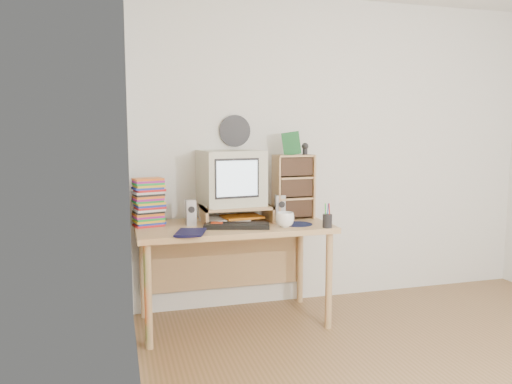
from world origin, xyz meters
TOP-DOWN VIEW (x-y plane):
  - back_wall at (0.00, 1.75)m, footprint 3.50×0.00m
  - left_wall at (-1.75, 0.00)m, footprint 0.00×3.50m
  - curtain at (-1.71, 0.48)m, footprint 0.00×2.20m
  - wall_disc at (-0.93, 1.73)m, footprint 0.25×0.02m
  - desk at (-1.03, 1.44)m, footprint 1.40×0.70m
  - monitor_riser at (-0.98, 1.48)m, footprint 0.52×0.30m
  - crt_monitor at (-1.00, 1.53)m, footprint 0.49×0.49m
  - speaker_left at (-1.33, 1.42)m, footprint 0.07×0.07m
  - speaker_right at (-0.64, 1.45)m, footprint 0.08×0.08m
  - keyboard at (-1.04, 1.24)m, footprint 0.48×0.27m
  - dvd_stack at (-1.62, 1.48)m, footprint 0.23×0.18m
  - cd_rack at (-0.52, 1.50)m, footprint 0.31×0.18m
  - mug at (-0.70, 1.18)m, footprint 0.15×0.15m
  - diary at (-1.47, 1.14)m, footprint 0.26×0.23m
  - mousepad at (-0.58, 1.25)m, footprint 0.24×0.24m
  - pen_cup at (-0.42, 1.07)m, footprint 0.07×0.07m
  - papers at (-1.02, 1.50)m, footprint 0.36×0.28m
  - red_box at (-1.17, 1.28)m, footprint 0.09×0.07m
  - game_box at (-0.54, 1.50)m, footprint 0.14×0.07m
  - webcam at (-0.43, 1.50)m, footprint 0.06×0.06m

SIDE VIEW (x-z plane):
  - desk at x=-1.03m, z-range 0.24..0.99m
  - mousepad at x=-0.58m, z-range 0.75..0.75m
  - keyboard at x=-1.04m, z-range 0.75..0.78m
  - red_box at x=-1.17m, z-range 0.75..0.79m
  - papers at x=-1.02m, z-range 0.75..0.79m
  - diary at x=-1.47m, z-range 0.75..0.79m
  - mug at x=-0.70m, z-range 0.75..0.86m
  - pen_cup at x=-0.42m, z-range 0.75..0.88m
  - speaker_left at x=-1.33m, z-range 0.75..0.94m
  - monitor_riser at x=-0.98m, z-range 0.78..0.90m
  - speaker_right at x=-0.64m, z-range 0.75..0.94m
  - dvd_stack at x=-1.62m, z-range 0.75..1.03m
  - cd_rack at x=-0.52m, z-range 0.75..1.25m
  - crt_monitor at x=-1.00m, z-range 0.87..1.28m
  - curtain at x=-1.71m, z-range 0.05..2.25m
  - back_wall at x=0.00m, z-range -0.50..3.00m
  - left_wall at x=-1.75m, z-range -0.50..3.00m
  - webcam at x=-0.43m, z-range 1.25..1.34m
  - game_box at x=-0.54m, z-range 1.25..1.42m
  - wall_disc at x=-0.93m, z-range 1.30..1.55m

